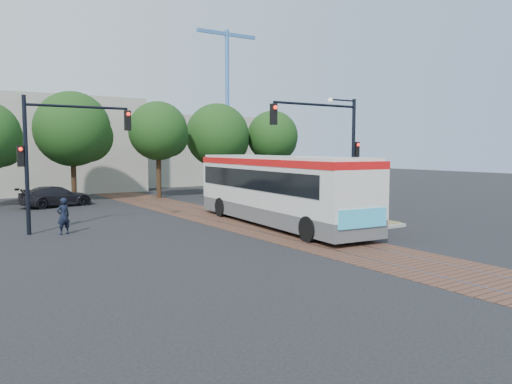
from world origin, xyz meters
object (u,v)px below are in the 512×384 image
at_px(signal_pole_main, 335,140).
at_px(officer, 63,216).
at_px(city_bus, 277,187).
at_px(signal_pole_left, 54,145).
at_px(parked_car, 56,196).
at_px(traffic_island, 350,215).

distance_m(signal_pole_main, officer, 13.18).
bearing_deg(city_bus, signal_pole_left, 164.29).
xyz_separation_m(signal_pole_left, parked_car, (2.15, 10.39, -3.20)).
bearing_deg(signal_pole_main, officer, 161.51).
height_order(traffic_island, parked_car, parked_car).
distance_m(city_bus, signal_pole_left, 10.39).
bearing_deg(parked_car, city_bus, -166.67).
distance_m(traffic_island, signal_pole_main, 3.95).
height_order(officer, parked_car, officer).
distance_m(traffic_island, parked_car, 18.86).
bearing_deg(traffic_island, parked_car, 125.83).
xyz_separation_m(city_bus, signal_pole_main, (2.71, -1.15, 2.28)).
relative_size(traffic_island, parked_car, 1.14).
xyz_separation_m(city_bus, officer, (-9.38, 2.89, -1.07)).
bearing_deg(signal_pole_left, parked_car, 78.31).
bearing_deg(parked_car, officer, 155.44).
height_order(city_bus, signal_pole_left, signal_pole_left).
bearing_deg(signal_pole_main, signal_pole_left, 158.55).
distance_m(officer, parked_car, 11.34).
relative_size(signal_pole_main, signal_pole_left, 1.00).
height_order(traffic_island, signal_pole_left, signal_pole_left).
relative_size(city_bus, signal_pole_left, 2.13).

